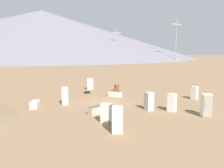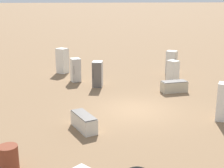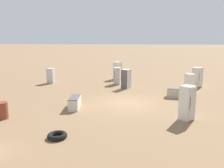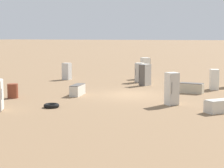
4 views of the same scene
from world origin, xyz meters
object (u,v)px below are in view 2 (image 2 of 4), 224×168
at_px(discarded_fridge_2, 173,71).
at_px(discarded_fridge_8, 98,74).
at_px(discarded_fridge_1, 62,61).
at_px(discarded_fridge_7, 84,122).
at_px(discarded_fridge_9, 224,102).
at_px(discarded_fridge_5, 174,86).
at_px(discarded_fridge_10, 76,70).
at_px(rusty_barrel, 9,158).
at_px(discarded_fridge_6, 171,62).

distance_m(discarded_fridge_2, discarded_fridge_8, 5.38).
bearing_deg(discarded_fridge_1, discarded_fridge_7, -44.67).
distance_m(discarded_fridge_1, discarded_fridge_9, 13.52).
xyz_separation_m(discarded_fridge_5, discarded_fridge_10, (-5.78, 3.79, 0.48)).
height_order(discarded_fridge_2, discarded_fridge_7, discarded_fridge_2).
relative_size(discarded_fridge_2, rusty_barrel, 1.65).
height_order(discarded_fridge_2, discarded_fridge_10, discarded_fridge_10).
xyz_separation_m(discarded_fridge_8, discarded_fridge_10, (-1.29, 1.63, -0.02)).
bearing_deg(discarded_fridge_10, discarded_fridge_7, 76.90).
bearing_deg(rusty_barrel, discarded_fridge_1, 80.08).
bearing_deg(discarded_fridge_9, discarded_fridge_2, -147.68).
relative_size(discarded_fridge_8, discarded_fridge_9, 0.92).
relative_size(discarded_fridge_6, discarded_fridge_9, 0.98).
bearing_deg(discarded_fridge_9, discarded_fridge_6, -151.51).
bearing_deg(discarded_fridge_8, discarded_fridge_7, 93.14).
height_order(discarded_fridge_2, rusty_barrel, discarded_fridge_2).
bearing_deg(discarded_fridge_5, discarded_fridge_7, 123.69).
distance_m(discarded_fridge_5, discarded_fridge_9, 4.96).
height_order(discarded_fridge_2, discarded_fridge_9, discarded_fridge_9).
height_order(discarded_fridge_5, discarded_fridge_10, discarded_fridge_10).
height_order(discarded_fridge_1, rusty_barrel, discarded_fridge_1).
bearing_deg(discarded_fridge_9, discarded_fridge_10, -108.71).
bearing_deg(discarded_fridge_1, discarded_fridge_8, -21.97).
height_order(discarded_fridge_1, discarded_fridge_7, discarded_fridge_1).
bearing_deg(rusty_barrel, discarded_fridge_6, 48.86).
bearing_deg(rusty_barrel, discarded_fridge_7, 45.84).
xyz_separation_m(discarded_fridge_2, rusty_barrel, (-9.93, -10.11, -0.29)).
xyz_separation_m(discarded_fridge_1, discarded_fridge_9, (7.00, -11.57, -0.05)).
distance_m(discarded_fridge_7, discarded_fridge_8, 7.05).
distance_m(discarded_fridge_5, discarded_fridge_10, 6.92).
height_order(discarded_fridge_5, discarded_fridge_7, discarded_fridge_7).
xyz_separation_m(discarded_fridge_6, discarded_fridge_10, (-7.43, -0.83, -0.08)).
xyz_separation_m(discarded_fridge_10, rusty_barrel, (-3.26, -11.41, -0.37)).
relative_size(discarded_fridge_1, discarded_fridge_2, 1.30).
relative_size(discarded_fridge_5, discarded_fridge_6, 0.91).
bearing_deg(discarded_fridge_5, discarded_fridge_1, 41.11).
xyz_separation_m(discarded_fridge_9, rusty_barrel, (-9.50, -2.71, -0.47)).
height_order(discarded_fridge_5, discarded_fridge_8, discarded_fridge_8).
height_order(discarded_fridge_1, discarded_fridge_10, discarded_fridge_1).
relative_size(discarded_fridge_5, discarded_fridge_8, 0.97).
xyz_separation_m(discarded_fridge_5, discarded_fridge_8, (-4.49, 2.15, 0.50)).
relative_size(discarded_fridge_6, discarded_fridge_8, 1.06).
relative_size(discarded_fridge_2, discarded_fridge_8, 0.88).
distance_m(discarded_fridge_7, discarded_fridge_9, 6.66).
xyz_separation_m(discarded_fridge_5, rusty_barrel, (-9.04, -7.62, 0.10)).
bearing_deg(discarded_fridge_1, rusty_barrel, -56.45).
xyz_separation_m(discarded_fridge_7, discarded_fridge_9, (6.63, -0.24, 0.56)).
height_order(discarded_fridge_8, discarded_fridge_9, discarded_fridge_9).
relative_size(discarded_fridge_5, rusty_barrel, 1.82).
bearing_deg(discarded_fridge_7, discarded_fridge_5, 19.80).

